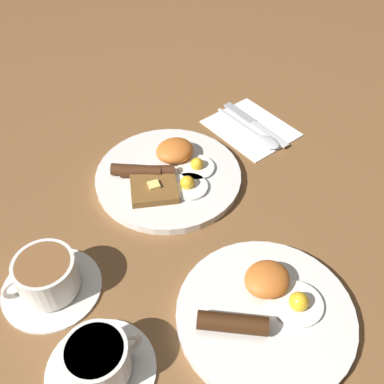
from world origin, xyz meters
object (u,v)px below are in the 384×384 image
object	(u,v)px
teacup_far	(99,362)
spoon	(263,138)
breakfast_plate_near	(168,174)
breakfast_plate_far	(265,311)
knife	(252,122)
teacup_near	(47,278)

from	to	relation	value
teacup_far	spoon	world-z (taller)	teacup_far
breakfast_plate_near	breakfast_plate_far	size ratio (longest dim) A/B	1.06
knife	breakfast_plate_near	bearing A→B (deg)	-83.00
knife	teacup_near	bearing A→B (deg)	-77.10
spoon	knife	bearing A→B (deg)	157.26
spoon	teacup_far	bearing A→B (deg)	-68.25
breakfast_plate_far	knife	distance (m)	0.47
breakfast_plate_far	spoon	world-z (taller)	breakfast_plate_far
teacup_near	spoon	xyz separation A→B (m)	(-0.52, -0.07, -0.02)
teacup_near	knife	xyz separation A→B (m)	(-0.54, -0.13, -0.02)
breakfast_plate_far	spoon	distance (m)	0.41
knife	spoon	bearing A→B (deg)	-20.92
teacup_near	teacup_far	bearing A→B (deg)	90.39
breakfast_plate_far	knife	bearing A→B (deg)	-129.34
breakfast_plate_near	spoon	xyz separation A→B (m)	(-0.23, 0.02, -0.00)
knife	spoon	distance (m)	0.06
teacup_far	knife	size ratio (longest dim) A/B	0.79
teacup_near	spoon	size ratio (longest dim) A/B	0.84
breakfast_plate_far	teacup_near	xyz separation A→B (m)	(0.24, -0.23, 0.02)
knife	spoon	world-z (taller)	spoon
breakfast_plate_far	teacup_near	size ratio (longest dim) A/B	1.71
breakfast_plate_far	teacup_far	bearing A→B (deg)	-16.40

